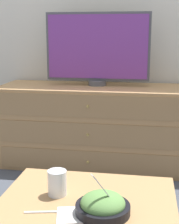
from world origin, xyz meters
name	(u,v)px	position (x,y,z in m)	size (l,w,h in m)	color
ground_plane	(95,151)	(0.00, 0.00, 0.00)	(12.00, 12.00, 0.00)	#474C56
wall_back	(96,14)	(0.00, 0.03, 1.30)	(12.00, 0.05, 2.60)	silver
dresser	(93,125)	(0.03, -0.32, 0.34)	(1.61, 0.59, 0.69)	tan
tv	(98,48)	(0.06, -0.25, 1.01)	(0.88, 0.15, 0.61)	#515156
coffee_table	(88,211)	(0.24, -1.80, 0.35)	(0.77, 0.58, 0.42)	tan
takeout_bowl	(103,206)	(0.32, -1.91, 0.45)	(0.22, 0.22, 0.19)	black
drink_cup	(57,184)	(0.10, -1.78, 0.47)	(0.09, 0.09, 0.12)	beige
napkin	(73,215)	(0.21, -1.95, 0.42)	(0.16, 0.16, 0.00)	white
knife	(47,212)	(0.10, -1.95, 0.42)	(0.18, 0.05, 0.01)	white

